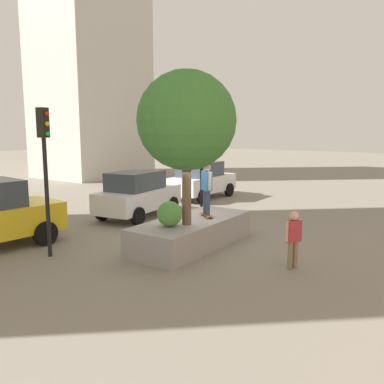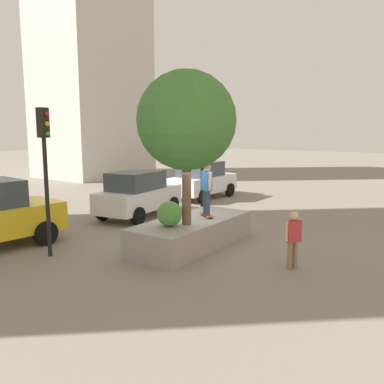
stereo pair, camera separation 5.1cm
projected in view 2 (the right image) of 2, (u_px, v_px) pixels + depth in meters
The scene contains 12 objects.
ground_plane at pixel (189, 242), 13.64m from camera, with size 120.00×120.00×0.00m, color gray.
planter_ledge at pixel (192, 233), 13.10m from camera, with size 4.62×1.89×0.88m, color gray.
plaza_tree at pixel (186, 121), 11.89m from camera, with size 2.96×2.96×4.62m.
boxwood_shrub at pixel (170, 214), 12.06m from camera, with size 0.76×0.76×0.76m, color #4C8C3D.
skateboard at pixel (207, 215), 13.44m from camera, with size 0.63×0.78×0.07m.
skateboarder at pixel (207, 185), 13.29m from camera, with size 0.41×0.51×1.71m.
sedan_parked at pixel (138, 194), 17.44m from camera, with size 4.47×2.42×1.99m.
police_car at pixel (202, 180), 22.15m from camera, with size 4.37×2.08×2.02m.
traffic_light_corner at pixel (202, 148), 17.18m from camera, with size 0.37×0.37×4.38m.
traffic_light_median at pixel (45, 156), 11.66m from camera, with size 0.33×0.37×4.38m.
passerby_with_bag at pixel (293, 236), 10.88m from camera, with size 0.48×0.37×1.59m.
brick_midrise at pixel (91, 59), 32.03m from camera, with size 8.03×6.29×18.53m, color beige.
Camera 2 is at (-10.82, -7.60, 3.77)m, focal length 37.73 mm.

